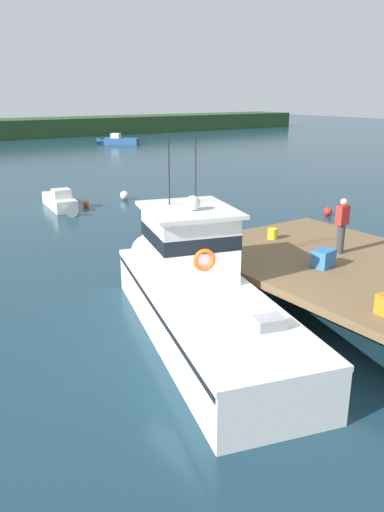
% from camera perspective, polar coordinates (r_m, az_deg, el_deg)
% --- Properties ---
extents(ground_plane, '(200.00, 200.00, 0.00)m').
position_cam_1_polar(ground_plane, '(11.92, 2.26, -10.60)').
color(ground_plane, '#193847').
extents(dock, '(6.00, 9.00, 1.20)m').
position_cam_1_polar(dock, '(14.65, 17.57, -1.32)').
color(dock, '#4C3D2D').
rests_on(dock, ground).
extents(main_fishing_boat, '(4.62, 9.93, 4.80)m').
position_cam_1_polar(main_fishing_boat, '(12.50, 0.58, -4.09)').
color(main_fishing_boat, white).
rests_on(main_fishing_boat, ground).
extents(crate_single_by_cleat, '(0.68, 0.55, 0.48)m').
position_cam_1_polar(crate_single_by_cleat, '(14.08, 14.60, -0.26)').
color(crate_single_by_cleat, '#3370B2').
rests_on(crate_single_by_cleat, dock).
extents(bait_bucket, '(0.32, 0.32, 0.34)m').
position_cam_1_polar(bait_bucket, '(16.50, 9.08, 2.51)').
color(bait_bucket, yellow).
rests_on(bait_bucket, dock).
extents(deckhand_by_the_boat, '(0.36, 0.22, 1.63)m').
position_cam_1_polar(deckhand_by_the_boat, '(15.28, 16.55, 3.42)').
color(deckhand_by_the_boat, '#383842').
rests_on(deckhand_by_the_boat, dock).
extents(moored_boat_off_the_point, '(1.44, 4.25, 1.06)m').
position_cam_1_polar(moored_boat_off_the_point, '(26.97, -14.59, 5.95)').
color(moored_boat_off_the_point, silver).
rests_on(moored_boat_off_the_point, ground).
extents(moored_boat_far_right, '(4.20, 4.13, 1.25)m').
position_cam_1_polar(moored_boat_far_right, '(60.73, -8.27, 12.76)').
color(moored_boat_far_right, '#285184').
rests_on(moored_boat_far_right, ground).
extents(mooring_buoy_inshore, '(0.50, 0.50, 0.50)m').
position_cam_1_polar(mooring_buoy_inshore, '(28.63, -7.62, 6.80)').
color(mooring_buoy_inshore, silver).
rests_on(mooring_buoy_inshore, ground).
extents(mooring_buoy_channel_marker, '(0.32, 0.32, 0.32)m').
position_cam_1_polar(mooring_buoy_channel_marker, '(27.29, -11.89, 5.84)').
color(mooring_buoy_channel_marker, '#EA5B19').
rests_on(mooring_buoy_channel_marker, ground).
extents(mooring_buoy_spare_mooring, '(0.42, 0.42, 0.42)m').
position_cam_1_polar(mooring_buoy_spare_mooring, '(25.49, 15.10, 4.88)').
color(mooring_buoy_spare_mooring, red).
rests_on(mooring_buoy_spare_mooring, ground).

